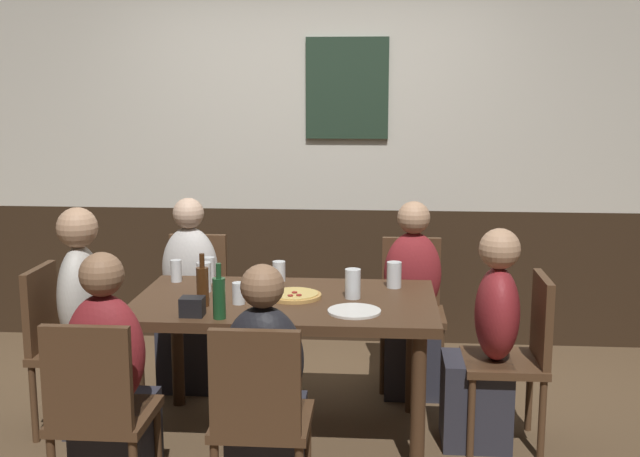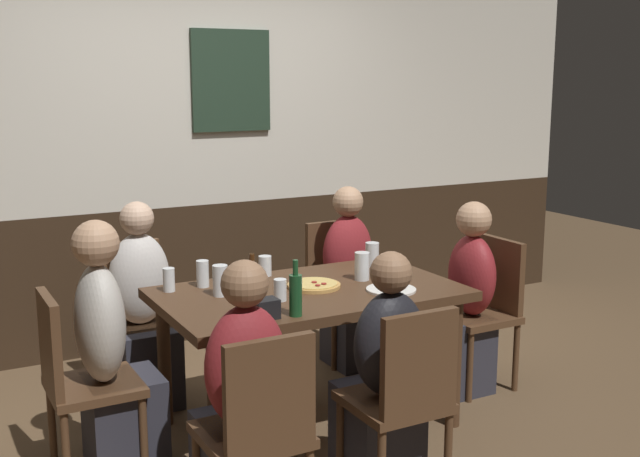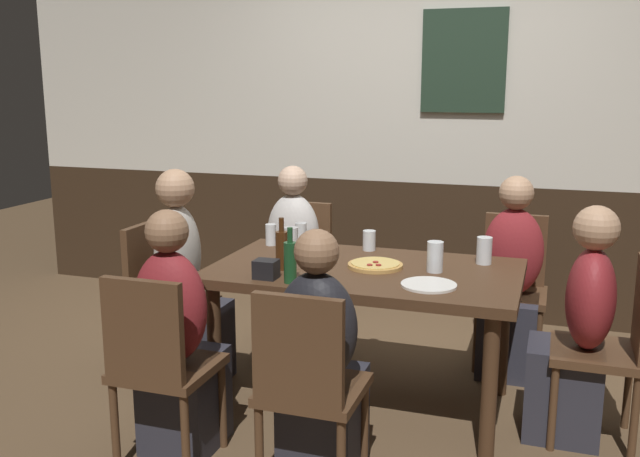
{
  "view_description": "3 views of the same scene",
  "coord_description": "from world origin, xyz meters",
  "px_view_note": "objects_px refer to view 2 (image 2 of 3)",
  "views": [
    {
      "loc": [
        0.48,
        -3.87,
        1.8
      ],
      "look_at": [
        0.17,
        0.15,
        1.08
      ],
      "focal_mm": 44.64,
      "sensor_mm": 36.0,
      "label": 1
    },
    {
      "loc": [
        -1.8,
        -3.44,
        1.81
      ],
      "look_at": [
        0.13,
        0.13,
        1.03
      ],
      "focal_mm": 44.02,
      "sensor_mm": 36.0,
      "label": 2
    },
    {
      "loc": [
        0.88,
        -3.32,
        1.66
      ],
      "look_at": [
        -0.25,
        0.03,
        0.92
      ],
      "focal_mm": 39.71,
      "sensor_mm": 36.0,
      "label": 3
    }
  ],
  "objects_px": {
    "chair_left_far": "(136,310)",
    "tumbler_short": "(265,267)",
    "person_left_near": "(243,416)",
    "condiment_caddy": "(266,309)",
    "beer_bottle_green": "(296,294)",
    "beer_glass_half": "(220,282)",
    "beer_bottle_brown": "(252,287)",
    "person_head_east": "(464,312)",
    "chair_mid_near": "(404,393)",
    "chair_head_east": "(486,304)",
    "pint_glass_pale": "(169,281)",
    "beer_glass_tall": "(280,291)",
    "person_right_far": "(351,290)",
    "person_left_far": "(144,320)",
    "chair_right_far": "(338,281)",
    "plate_white_large": "(391,290)",
    "tumbler_water": "(203,276)",
    "dining_table": "(309,306)",
    "pint_glass_amber": "(372,256)",
    "pint_glass_stout": "(362,268)",
    "pizza": "(314,285)",
    "person_mid_near": "(383,389)",
    "person_head_west": "(112,366)",
    "chair_left_near": "(259,426)",
    "chair_head_west": "(77,376)"
  },
  "relations": [
    {
      "from": "chair_left_far",
      "to": "tumbler_short",
      "type": "relative_size",
      "value": 7.96
    },
    {
      "from": "person_left_near",
      "to": "condiment_caddy",
      "type": "height_order",
      "value": "person_left_near"
    },
    {
      "from": "condiment_caddy",
      "to": "beer_bottle_green",
      "type": "bearing_deg",
      "value": -13.02
    },
    {
      "from": "beer_glass_half",
      "to": "beer_bottle_brown",
      "type": "relative_size",
      "value": 0.59
    },
    {
      "from": "person_left_near",
      "to": "person_head_east",
      "type": "bearing_deg",
      "value": 22.62
    },
    {
      "from": "chair_mid_near",
      "to": "chair_head_east",
      "type": "bearing_deg",
      "value": 36.31
    },
    {
      "from": "pint_glass_pale",
      "to": "condiment_caddy",
      "type": "bearing_deg",
      "value": -69.31
    },
    {
      "from": "beer_glass_tall",
      "to": "chair_left_far",
      "type": "bearing_deg",
      "value": 114.96
    },
    {
      "from": "person_right_far",
      "to": "beer_glass_tall",
      "type": "relative_size",
      "value": 10.56
    },
    {
      "from": "person_head_east",
      "to": "person_left_far",
      "type": "height_order",
      "value": "person_left_far"
    },
    {
      "from": "chair_right_far",
      "to": "plate_white_large",
      "type": "height_order",
      "value": "chair_right_far"
    },
    {
      "from": "beer_glass_half",
      "to": "chair_left_far",
      "type": "bearing_deg",
      "value": 107.06
    },
    {
      "from": "person_left_far",
      "to": "pint_glass_pale",
      "type": "xyz_separation_m",
      "value": [
        0.03,
        -0.39,
        0.31
      ]
    },
    {
      "from": "tumbler_water",
      "to": "chair_mid_near",
      "type": "bearing_deg",
      "value": -68.76
    },
    {
      "from": "dining_table",
      "to": "beer_bottle_brown",
      "type": "height_order",
      "value": "beer_bottle_brown"
    },
    {
      "from": "dining_table",
      "to": "beer_glass_tall",
      "type": "distance_m",
      "value": 0.28
    },
    {
      "from": "pint_glass_amber",
      "to": "beer_bottle_brown",
      "type": "relative_size",
      "value": 0.53
    },
    {
      "from": "person_right_far",
      "to": "chair_mid_near",
      "type": "bearing_deg",
      "value": -113.16
    },
    {
      "from": "chair_left_far",
      "to": "pint_glass_stout",
      "type": "bearing_deg",
      "value": -39.24
    },
    {
      "from": "pizza",
      "to": "beer_bottle_green",
      "type": "xyz_separation_m",
      "value": [
        -0.31,
        -0.4,
        0.09
      ]
    },
    {
      "from": "pint_glass_stout",
      "to": "beer_bottle_brown",
      "type": "distance_m",
      "value": 0.75
    },
    {
      "from": "person_mid_near",
      "to": "person_left_near",
      "type": "xyz_separation_m",
      "value": [
        -0.67,
        -0.0,
        0.02
      ]
    },
    {
      "from": "chair_mid_near",
      "to": "tumbler_water",
      "type": "distance_m",
      "value": 1.3
    },
    {
      "from": "person_right_far",
      "to": "person_left_near",
      "type": "xyz_separation_m",
      "value": [
        -1.34,
        -1.41,
        -0.01
      ]
    },
    {
      "from": "pint_glass_stout",
      "to": "pint_glass_pale",
      "type": "height_order",
      "value": "pint_glass_stout"
    },
    {
      "from": "plate_white_large",
      "to": "chair_right_far",
      "type": "bearing_deg",
      "value": 73.92
    },
    {
      "from": "chair_mid_near",
      "to": "pint_glass_amber",
      "type": "bearing_deg",
      "value": 64.09
    },
    {
      "from": "condiment_caddy",
      "to": "person_head_west",
      "type": "bearing_deg",
      "value": 151.68
    },
    {
      "from": "person_right_far",
      "to": "beer_glass_half",
      "type": "xyz_separation_m",
      "value": [
        -1.11,
        -0.59,
        0.33
      ]
    },
    {
      "from": "person_mid_near",
      "to": "person_left_near",
      "type": "relative_size",
      "value": 0.97
    },
    {
      "from": "pizza",
      "to": "dining_table",
      "type": "bearing_deg",
      "value": -146.62
    },
    {
      "from": "dining_table",
      "to": "chair_mid_near",
      "type": "bearing_deg",
      "value": -90.0
    },
    {
      "from": "chair_right_far",
      "to": "beer_bottle_green",
      "type": "xyz_separation_m",
      "value": [
        -0.93,
        -1.23,
        0.35
      ]
    },
    {
      "from": "chair_left_far",
      "to": "person_left_near",
      "type": "xyz_separation_m",
      "value": [
        0.0,
        -1.57,
        -0.02
      ]
    },
    {
      "from": "chair_right_far",
      "to": "chair_left_near",
      "type": "height_order",
      "value": "same"
    },
    {
      "from": "beer_glass_tall",
      "to": "pint_glass_pale",
      "type": "bearing_deg",
      "value": 135.08
    },
    {
      "from": "person_mid_near",
      "to": "pizza",
      "type": "bearing_deg",
      "value": 86.52
    },
    {
      "from": "person_head_west",
      "to": "beer_glass_half",
      "type": "xyz_separation_m",
      "value": [
        0.58,
        0.11,
        0.3
      ]
    },
    {
      "from": "chair_left_near",
      "to": "beer_bottle_brown",
      "type": "distance_m",
      "value": 0.84
    },
    {
      "from": "person_left_near",
      "to": "pint_glass_stout",
      "type": "distance_m",
      "value": 1.3
    },
    {
      "from": "dining_table",
      "to": "chair_head_west",
      "type": "bearing_deg",
      "value": 180.0
    },
    {
      "from": "chair_right_far",
      "to": "person_right_far",
      "type": "xyz_separation_m",
      "value": [
        -0.0,
        -0.16,
        -0.02
      ]
    },
    {
      "from": "tumbler_short",
      "to": "pint_glass_amber",
      "type": "distance_m",
      "value": 0.64
    },
    {
      "from": "pint_glass_amber",
      "to": "condiment_caddy",
      "type": "xyz_separation_m",
      "value": [
        -0.95,
        -0.61,
        -0.02
      ]
    },
    {
      "from": "beer_bottle_green",
      "to": "beer_bottle_brown",
      "type": "bearing_deg",
      "value": 121.11
    },
    {
      "from": "person_head_west",
      "to": "condiment_caddy",
      "type": "relative_size",
      "value": 10.88
    },
    {
      "from": "beer_glass_half",
      "to": "pint_glass_amber",
      "type": "bearing_deg",
      "value": 9.29
    },
    {
      "from": "chair_mid_near",
      "to": "tumbler_short",
      "type": "bearing_deg",
      "value": 93.6
    },
    {
      "from": "person_left_near",
      "to": "chair_left_far",
      "type": "bearing_deg",
      "value": 90.0
    },
    {
      "from": "chair_head_east",
      "to": "person_left_near",
      "type": "height_order",
      "value": "person_left_near"
    }
  ]
}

